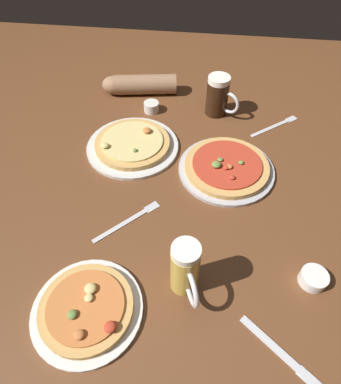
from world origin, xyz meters
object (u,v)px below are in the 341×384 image
object	(u,v)px
pizza_plate_near	(87,309)
pizza_plate_far	(226,167)
ramekin_sauce	(151,107)
pizza_plate_side	(133,144)
fork_spare	(129,220)
ramekin_butter	(313,278)
diner_arm	(137,85)
beer_mug_amber	(218,96)
fork_left	(275,126)
beer_mug_dark	(186,270)
knife_right	(281,353)

from	to	relation	value
pizza_plate_near	pizza_plate_far	size ratio (longest dim) A/B	0.83
ramekin_sauce	pizza_plate_side	bearing A→B (deg)	-97.45
fork_spare	ramekin_sauce	bearing A→B (deg)	92.40
pizza_plate_near	ramekin_butter	distance (m)	0.57
ramekin_butter	diner_arm	bearing A→B (deg)	127.33
ramekin_sauce	ramekin_butter	size ratio (longest dim) A/B	0.88
pizza_plate_near	beer_mug_amber	xyz separation A→B (m)	(0.28, 0.85, 0.06)
ramekin_butter	fork_left	bearing A→B (deg)	93.41
ramekin_sauce	fork_spare	world-z (taller)	ramekin_sauce
ramekin_sauce	pizza_plate_far	bearing A→B (deg)	-45.01
pizza_plate_near	fork_spare	xyz separation A→B (m)	(0.04, 0.28, -0.01)
beer_mug_dark	fork_spare	xyz separation A→B (m)	(-0.18, 0.18, -0.08)
pizza_plate_side	fork_left	distance (m)	0.56
fork_spare	pizza_plate_side	bearing A→B (deg)	99.42
pizza_plate_near	beer_mug_dark	xyz separation A→B (m)	(0.23, 0.10, 0.07)
beer_mug_dark	pizza_plate_near	bearing A→B (deg)	-156.83
beer_mug_dark	fork_left	size ratio (longest dim) A/B	0.90
pizza_plate_side	fork_spare	distance (m)	0.33
beer_mug_dark	ramekin_butter	size ratio (longest dim) A/B	2.46
pizza_plate_side	pizza_plate_near	bearing A→B (deg)	-88.79
pizza_plate_far	fork_spare	bearing A→B (deg)	-138.82
fork_left	fork_spare	world-z (taller)	same
ramekin_butter	fork_left	distance (m)	0.65
knife_right	ramekin_sauce	bearing A→B (deg)	116.77
beer_mug_dark	beer_mug_amber	size ratio (longest dim) A/B	1.09
fork_left	diner_arm	bearing A→B (deg)	164.48
beer_mug_amber	knife_right	size ratio (longest dim) A/B	0.87
ramekin_sauce	ramekin_butter	world-z (taller)	ramekin_sauce
knife_right	fork_spare	world-z (taller)	same
diner_arm	pizza_plate_side	bearing A→B (deg)	-81.90
ramekin_butter	knife_right	bearing A→B (deg)	-117.05
fork_left	beer_mug_amber	bearing A→B (deg)	165.94
knife_right	pizza_plate_far	bearing A→B (deg)	103.14
knife_right	fork_spare	xyz separation A→B (m)	(-0.41, 0.31, -0.00)
pizza_plate_side	beer_mug_amber	distance (m)	0.39
pizza_plate_side	ramekin_butter	bearing A→B (deg)	-38.67
ramekin_butter	fork_spare	xyz separation A→B (m)	(-0.51, 0.13, -0.01)
fork_left	diner_arm	world-z (taller)	diner_arm
ramekin_butter	fork_spare	distance (m)	0.53
ramekin_butter	diner_arm	world-z (taller)	diner_arm
beer_mug_dark	knife_right	bearing A→B (deg)	-30.08
pizza_plate_far	beer_mug_amber	world-z (taller)	beer_mug_amber
pizza_plate_side	fork_left	size ratio (longest dim) A/B	1.73
knife_right	fork_spare	distance (m)	0.52
beer_mug_amber	beer_mug_dark	bearing A→B (deg)	-94.10
beer_mug_amber	fork_spare	world-z (taller)	beer_mug_amber
pizza_plate_side	ramekin_sauce	bearing A→B (deg)	82.55
ramekin_butter	fork_spare	bearing A→B (deg)	165.95
ramekin_sauce	fork_left	distance (m)	0.50
knife_right	fork_left	bearing A→B (deg)	86.12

